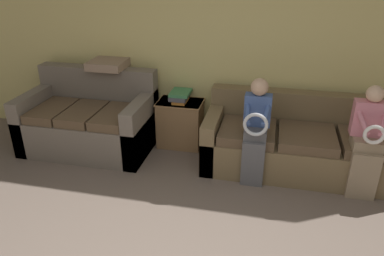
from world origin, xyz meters
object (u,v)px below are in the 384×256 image
at_px(couch_main, 305,144).
at_px(couch_side, 90,122).
at_px(child_right_seated, 368,138).
at_px(child_left_seated, 256,127).
at_px(book_stack, 180,96).
at_px(throw_pillow, 108,64).
at_px(side_shelf, 180,123).

relative_size(couch_main, couch_side, 1.45).
bearing_deg(couch_side, child_right_seated, -5.68).
distance_m(child_left_seated, book_stack, 1.17).
relative_size(book_stack, throw_pillow, 0.72).
height_order(child_left_seated, book_stack, child_left_seated).
bearing_deg(couch_side, child_left_seated, -8.68).
relative_size(couch_main, side_shelf, 3.79).
distance_m(couch_main, side_shelf, 1.56).
bearing_deg(couch_side, side_shelf, 15.09).
relative_size(couch_side, child_right_seated, 1.38).
relative_size(couch_side, side_shelf, 2.62).
height_order(book_stack, throw_pillow, throw_pillow).
xyz_separation_m(child_right_seated, side_shelf, (-2.10, 0.62, -0.31)).
height_order(couch_side, child_left_seated, child_left_seated).
xyz_separation_m(child_right_seated, book_stack, (-2.10, 0.62, 0.05)).
xyz_separation_m(couch_side, side_shelf, (1.11, 0.30, -0.04)).
height_order(child_right_seated, throw_pillow, child_right_seated).
relative_size(side_shelf, throw_pillow, 1.35).
bearing_deg(child_right_seated, throw_pillow, 167.95).
bearing_deg(child_left_seated, side_shelf, 147.86).
distance_m(child_right_seated, throw_pillow, 3.13).
bearing_deg(child_right_seated, book_stack, 163.43).
height_order(child_right_seated, book_stack, child_right_seated).
distance_m(couch_main, couch_side, 2.65).
distance_m(couch_main, child_right_seated, 0.74).
height_order(couch_main, couch_side, couch_side).
distance_m(book_stack, throw_pillow, 1.00).
relative_size(child_right_seated, throw_pillow, 2.57).
height_order(couch_main, book_stack, couch_main).
bearing_deg(book_stack, child_right_seated, -16.57).
bearing_deg(child_right_seated, couch_side, 174.32).
bearing_deg(book_stack, child_left_seated, -32.34).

